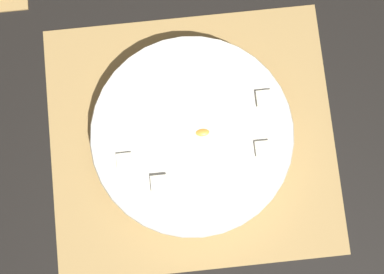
# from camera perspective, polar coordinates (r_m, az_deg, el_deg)

# --- Properties ---
(ground_plane) EXTENTS (6.00, 6.00, 0.00)m
(ground_plane) POSITION_cam_1_polar(r_m,az_deg,el_deg) (0.84, -0.00, -0.29)
(ground_plane) COLOR black
(bamboo_mat_center) EXTENTS (0.45, 0.40, 0.01)m
(bamboo_mat_center) POSITION_cam_1_polar(r_m,az_deg,el_deg) (0.84, -0.00, -0.26)
(bamboo_mat_center) COLOR #A8844C
(bamboo_mat_center) RESTS_ON ground_plane
(fruit_salad_bowl) EXTENTS (0.30, 0.30, 0.07)m
(fruit_salad_bowl) POSITION_cam_1_polar(r_m,az_deg,el_deg) (0.81, -0.03, 0.07)
(fruit_salad_bowl) COLOR silver
(fruit_salad_bowl) RESTS_ON bamboo_mat_center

